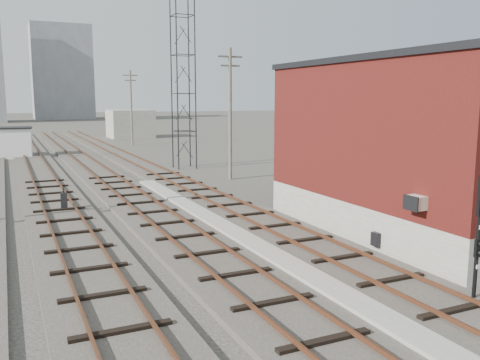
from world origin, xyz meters
TOP-DOWN VIEW (x-y plane):
  - ground at (0.00, 60.00)m, footprint 320.00×320.00m
  - track_right at (2.50, 39.00)m, footprint 3.20×90.00m
  - track_mid_right at (-1.50, 39.00)m, footprint 3.20×90.00m
  - track_mid_left at (-5.50, 39.00)m, footprint 3.20×90.00m
  - platform_curb at (0.50, 14.00)m, footprint 0.90×28.00m
  - brick_building at (7.50, 12.00)m, footprint 6.54×12.20m
  - lattice_tower at (5.50, 35.00)m, footprint 1.60×1.60m
  - utility_pole_right_a at (6.50, 28.00)m, footprint 1.80×0.24m
  - utility_pole_right_b at (6.50, 58.00)m, footprint 1.80×0.24m
  - apartment_right at (8.00, 150.00)m, footprint 16.00×12.00m
  - shed_right at (9.00, 70.00)m, footprint 6.00×6.00m
  - signal_mast at (3.70, 5.05)m, footprint 0.40×0.40m
  - switch_stand at (-5.24, 21.68)m, footprint 0.33×0.33m

SIDE VIEW (x-z plane):
  - ground at x=0.00m, z-range 0.00..0.00m
  - track_right at x=2.50m, z-range -0.09..0.30m
  - track_mid_right at x=-1.50m, z-range -0.09..0.30m
  - track_mid_left at x=-5.50m, z-range -0.09..0.30m
  - platform_curb at x=0.50m, z-range 0.00..0.26m
  - switch_stand at x=-5.24m, z-range -0.03..1.16m
  - shed_right at x=9.00m, z-range 0.00..4.00m
  - signal_mast at x=3.70m, z-range 0.26..3.92m
  - brick_building at x=7.50m, z-range 0.02..7.24m
  - utility_pole_right_a at x=6.50m, z-range 0.30..9.30m
  - utility_pole_right_b at x=6.50m, z-range 0.30..9.30m
  - lattice_tower at x=5.50m, z-range 0.00..15.00m
  - apartment_right at x=8.00m, z-range 0.00..26.00m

